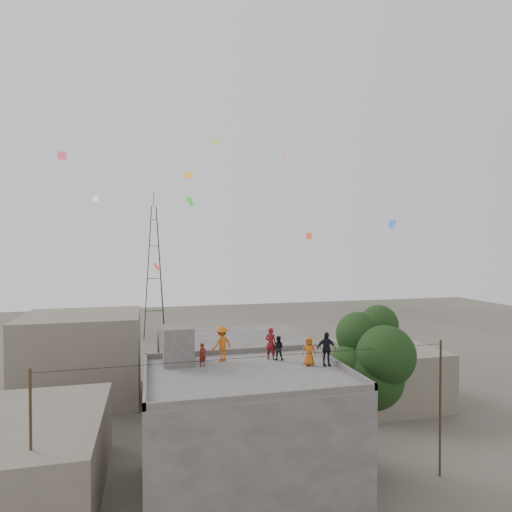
# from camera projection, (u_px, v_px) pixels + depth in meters

# --- Properties ---
(ground) EXTENTS (140.00, 140.00, 0.00)m
(ground) POSITION_uv_depth(u_px,v_px,m) (247.00, 493.00, 21.52)
(ground) COLOR #433F37
(ground) RESTS_ON ground
(main_building) EXTENTS (10.00, 8.00, 6.10)m
(main_building) POSITION_uv_depth(u_px,v_px,m) (247.00, 433.00, 21.46)
(main_building) COLOR #4C4947
(main_building) RESTS_ON ground
(parapet) EXTENTS (10.00, 8.00, 0.30)m
(parapet) POSITION_uv_depth(u_px,v_px,m) (246.00, 370.00, 21.39)
(parapet) COLOR #4C4947
(parapet) RESTS_ON main_building
(stair_head_box) EXTENTS (1.60, 1.80, 2.00)m
(stair_head_box) POSITION_uv_depth(u_px,v_px,m) (178.00, 345.00, 23.12)
(stair_head_box) COLOR #4C4947
(stair_head_box) RESTS_ON main_building
(neighbor_west) EXTENTS (8.00, 10.00, 4.00)m
(neighbor_west) POSITION_uv_depth(u_px,v_px,m) (17.00, 461.00, 20.73)
(neighbor_west) COLOR #686052
(neighbor_west) RESTS_ON ground
(neighbor_north) EXTENTS (12.00, 9.00, 5.00)m
(neighbor_north) POSITION_uv_depth(u_px,v_px,m) (232.00, 366.00, 35.53)
(neighbor_north) COLOR #4C4947
(neighbor_north) RESTS_ON ground
(neighbor_northwest) EXTENTS (9.00, 8.00, 7.00)m
(neighbor_northwest) POSITION_uv_depth(u_px,v_px,m) (82.00, 357.00, 34.52)
(neighbor_northwest) COLOR #686052
(neighbor_northwest) RESTS_ON ground
(neighbor_east) EXTENTS (7.00, 8.00, 4.40)m
(neighbor_east) POSITION_uv_depth(u_px,v_px,m) (387.00, 373.00, 34.59)
(neighbor_east) COLOR #686052
(neighbor_east) RESTS_ON ground
(tree) EXTENTS (4.90, 4.60, 9.10)m
(tree) POSITION_uv_depth(u_px,v_px,m) (373.00, 360.00, 23.77)
(tree) COLOR black
(tree) RESTS_ON ground
(utility_line) EXTENTS (20.12, 0.62, 7.40)m
(utility_line) POSITION_uv_depth(u_px,v_px,m) (263.00, 427.00, 20.35)
(utility_line) COLOR black
(utility_line) RESTS_ON ground
(transmission_tower) EXTENTS (2.97, 2.97, 20.01)m
(transmission_tower) POSITION_uv_depth(u_px,v_px,m) (154.00, 271.00, 59.14)
(transmission_tower) COLOR black
(transmission_tower) RESTS_ON ground
(person_red_adult) EXTENTS (0.78, 0.70, 1.78)m
(person_red_adult) POSITION_uv_depth(u_px,v_px,m) (271.00, 343.00, 23.98)
(person_red_adult) COLOR maroon
(person_red_adult) RESTS_ON main_building
(person_orange_child) EXTENTS (0.88, 0.76, 1.52)m
(person_orange_child) POSITION_uv_depth(u_px,v_px,m) (309.00, 351.00, 22.70)
(person_orange_child) COLOR #B15614
(person_orange_child) RESTS_ON main_building
(person_dark_child) EXTENTS (0.78, 0.69, 1.33)m
(person_dark_child) POSITION_uv_depth(u_px,v_px,m) (278.00, 348.00, 23.87)
(person_dark_child) COLOR black
(person_dark_child) RESTS_ON main_building
(person_dark_adult) EXTENTS (1.08, 0.55, 1.78)m
(person_dark_adult) POSITION_uv_depth(u_px,v_px,m) (326.00, 349.00, 22.69)
(person_dark_adult) COLOR black
(person_dark_adult) RESTS_ON main_building
(person_orange_adult) EXTENTS (1.43, 1.21, 1.93)m
(person_orange_adult) POSITION_uv_depth(u_px,v_px,m) (222.00, 344.00, 23.59)
(person_orange_adult) COLOR #C15716
(person_orange_adult) RESTS_ON main_building
(person_red_child) EXTENTS (0.54, 0.48, 1.23)m
(person_red_child) POSITION_uv_depth(u_px,v_px,m) (203.00, 355.00, 22.51)
(person_red_child) COLOR #62150F
(person_red_child) RESTS_ON main_building
(kites) EXTENTS (18.73, 18.84, 12.08)m
(kites) POSITION_uv_depth(u_px,v_px,m) (231.00, 194.00, 28.44)
(kites) COLOR red
(kites) RESTS_ON ground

